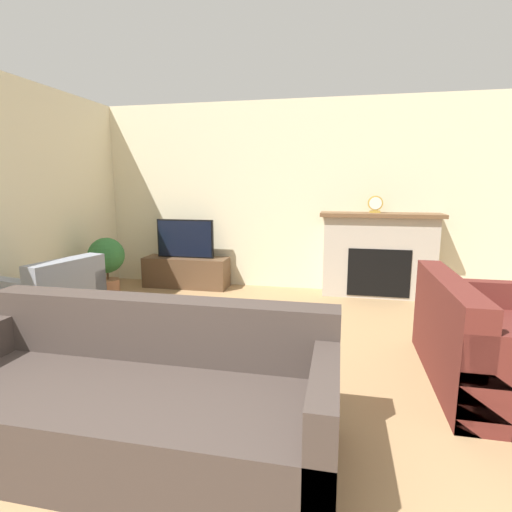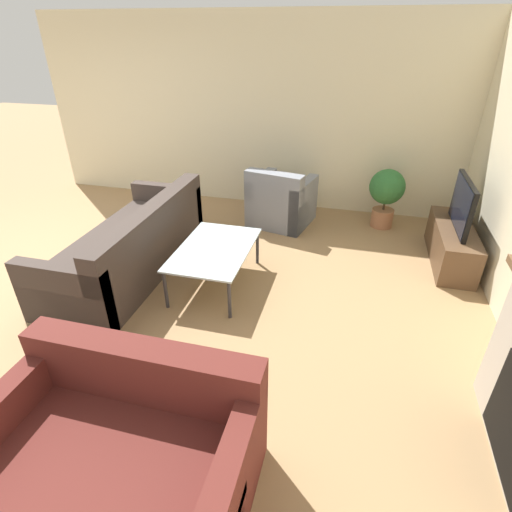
{
  "view_description": "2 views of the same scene",
  "coord_description": "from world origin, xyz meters",
  "px_view_note": "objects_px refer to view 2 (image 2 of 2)",
  "views": [
    {
      "loc": [
        0.83,
        -0.88,
        1.53
      ],
      "look_at": [
        0.01,
        2.97,
        0.82
      ],
      "focal_mm": 28.0,
      "sensor_mm": 36.0,
      "label": 1
    },
    {
      "loc": [
        3.21,
        3.43,
        2.45
      ],
      "look_at": [
        0.4,
        2.7,
        0.79
      ],
      "focal_mm": 28.0,
      "sensor_mm": 36.0,
      "label": 2
    }
  ],
  "objects_px": {
    "tv": "(462,205)",
    "armchair_by_window": "(281,203)",
    "couch_sectional": "(131,248)",
    "coffee_table": "(215,251)",
    "couch_loveseat": "(124,453)",
    "potted_plant": "(386,192)"
  },
  "relations": [
    {
      "from": "coffee_table",
      "to": "couch_sectional",
      "type": "bearing_deg",
      "value": -92.3
    },
    {
      "from": "armchair_by_window",
      "to": "coffee_table",
      "type": "bearing_deg",
      "value": 90.17
    },
    {
      "from": "couch_loveseat",
      "to": "coffee_table",
      "type": "xyz_separation_m",
      "value": [
        -2.24,
        -0.23,
        0.12
      ]
    },
    {
      "from": "armchair_by_window",
      "to": "coffee_table",
      "type": "height_order",
      "value": "armchair_by_window"
    },
    {
      "from": "couch_loveseat",
      "to": "coffee_table",
      "type": "height_order",
      "value": "couch_loveseat"
    },
    {
      "from": "tv",
      "to": "armchair_by_window",
      "type": "distance_m",
      "value": 2.29
    },
    {
      "from": "coffee_table",
      "to": "potted_plant",
      "type": "bearing_deg",
      "value": 138.13
    },
    {
      "from": "couch_sectional",
      "to": "potted_plant",
      "type": "height_order",
      "value": "potted_plant"
    },
    {
      "from": "potted_plant",
      "to": "tv",
      "type": "bearing_deg",
      "value": 42.97
    },
    {
      "from": "couch_loveseat",
      "to": "couch_sectional",
      "type": "bearing_deg",
      "value": 118.84
    },
    {
      "from": "potted_plant",
      "to": "couch_sectional",
      "type": "bearing_deg",
      "value": -55.28
    },
    {
      "from": "couch_loveseat",
      "to": "armchair_by_window",
      "type": "distance_m",
      "value": 3.97
    },
    {
      "from": "couch_sectional",
      "to": "couch_loveseat",
      "type": "height_order",
      "value": "same"
    },
    {
      "from": "coffee_table",
      "to": "potted_plant",
      "type": "xyz_separation_m",
      "value": [
        -1.99,
        1.78,
        0.1
      ]
    },
    {
      "from": "tv",
      "to": "couch_sectional",
      "type": "distance_m",
      "value": 3.77
    },
    {
      "from": "coffee_table",
      "to": "potted_plant",
      "type": "relative_size",
      "value": 1.4
    },
    {
      "from": "couch_loveseat",
      "to": "potted_plant",
      "type": "xyz_separation_m",
      "value": [
        -4.23,
        1.55,
        0.22
      ]
    },
    {
      "from": "couch_loveseat",
      "to": "potted_plant",
      "type": "height_order",
      "value": "potted_plant"
    },
    {
      "from": "couch_sectional",
      "to": "potted_plant",
      "type": "bearing_deg",
      "value": 124.72
    },
    {
      "from": "armchair_by_window",
      "to": "couch_loveseat",
      "type": "bearing_deg",
      "value": 100.27
    },
    {
      "from": "couch_sectional",
      "to": "couch_loveseat",
      "type": "xyz_separation_m",
      "value": [
        2.29,
        1.26,
        0.0
      ]
    },
    {
      "from": "armchair_by_window",
      "to": "potted_plant",
      "type": "distance_m",
      "value": 1.45
    }
  ]
}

